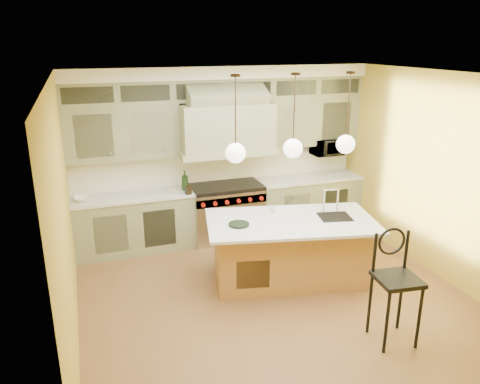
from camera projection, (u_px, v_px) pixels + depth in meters
name	position (u px, v px, depth m)	size (l,w,h in m)	color
floor	(275.00, 298.00, 6.25)	(5.00, 5.00, 0.00)	brown
ceiling	(281.00, 75.00, 5.35)	(5.00, 5.00, 0.00)	white
wall_back	(220.00, 152.00, 8.04)	(5.00, 5.00, 0.00)	gold
wall_front	(409.00, 294.00, 3.55)	(5.00, 5.00, 0.00)	gold
wall_left	(64.00, 220.00, 5.02)	(5.00, 5.00, 0.00)	gold
wall_right	(441.00, 177.00, 6.58)	(5.00, 5.00, 0.00)	gold
back_cabinetry	(224.00, 157.00, 7.81)	(5.00, 0.77, 2.90)	gray
range	(226.00, 211.00, 8.02)	(1.20, 0.74, 0.96)	silver
kitchen_island	(290.00, 248.00, 6.63)	(2.52, 1.70, 1.35)	#A56A3A
counter_stool	(396.00, 279.00, 5.19)	(0.51, 0.51, 1.31)	black
microwave	(327.00, 147.00, 8.43)	(0.54, 0.37, 0.30)	black
oil_bottle_a	(185.00, 181.00, 7.62)	(0.12, 0.12, 0.32)	black
oil_bottle_b	(188.00, 188.00, 7.44)	(0.09, 0.09, 0.19)	black
fruit_bowl	(83.00, 198.00, 7.16)	(0.26, 0.26, 0.06)	white
cup	(272.00, 209.00, 6.73)	(0.10, 0.10, 0.09)	silver
pendant_left	(236.00, 151.00, 5.92)	(0.26, 0.26, 1.11)	#2D2319
pendant_center	(293.00, 146.00, 6.17)	(0.26, 0.26, 1.11)	#2D2319
pendant_right	(346.00, 142.00, 6.42)	(0.26, 0.26, 1.11)	#2D2319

